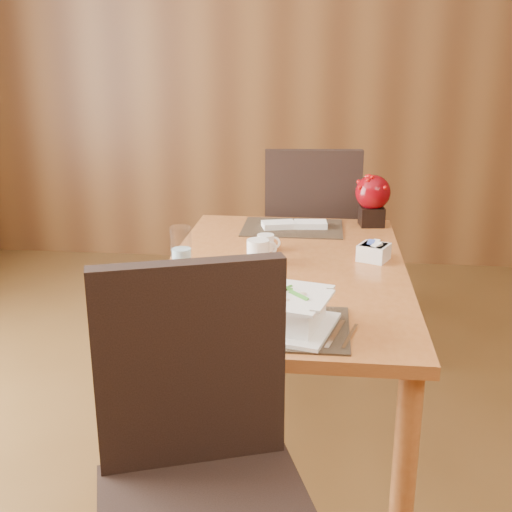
# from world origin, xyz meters

# --- Properties ---
(back_wall) EXTENTS (5.00, 0.02, 2.80)m
(back_wall) POSITION_xyz_m (0.00, 3.00, 1.40)
(back_wall) COLOR brown
(back_wall) RESTS_ON ground
(dining_table) EXTENTS (0.90, 1.50, 0.75)m
(dining_table) POSITION_xyz_m (0.00, 0.60, 0.65)
(dining_table) COLOR #AE6430
(dining_table) RESTS_ON ground
(placemat_near) EXTENTS (0.45, 0.33, 0.01)m
(placemat_near) POSITION_xyz_m (0.00, 0.05, 0.75)
(placemat_near) COLOR black
(placemat_near) RESTS_ON dining_table
(placemat_far) EXTENTS (0.45, 0.33, 0.01)m
(placemat_far) POSITION_xyz_m (0.00, 1.15, 0.75)
(placemat_far) COLOR black
(placemat_far) RESTS_ON dining_table
(soup_setting) EXTENTS (0.32, 0.32, 0.11)m
(soup_setting) POSITION_xyz_m (0.04, 0.04, 0.80)
(soup_setting) COLOR white
(soup_setting) RESTS_ON dining_table
(coffee_cup) EXTENTS (0.16, 0.16, 0.09)m
(coffee_cup) POSITION_xyz_m (-0.10, 0.64, 0.79)
(coffee_cup) COLOR white
(coffee_cup) RESTS_ON dining_table
(water_glass) EXTENTS (0.08, 0.08, 0.18)m
(water_glass) POSITION_xyz_m (-0.36, 0.49, 0.84)
(water_glass) COLOR white
(water_glass) RESTS_ON dining_table
(creamer_jug) EXTENTS (0.10, 0.10, 0.06)m
(creamer_jug) POSITION_xyz_m (-0.09, 0.81, 0.78)
(creamer_jug) COLOR white
(creamer_jug) RESTS_ON dining_table
(sugar_caddy) EXTENTS (0.14, 0.14, 0.06)m
(sugar_caddy) POSITION_xyz_m (0.33, 0.72, 0.78)
(sugar_caddy) COLOR white
(sugar_caddy) RESTS_ON dining_table
(berry_decor) EXTENTS (0.16, 0.16, 0.24)m
(berry_decor) POSITION_xyz_m (0.36, 1.24, 0.88)
(berry_decor) COLOR black
(berry_decor) RESTS_ON dining_table
(napkins_far) EXTENTS (0.30, 0.15, 0.03)m
(napkins_far) POSITION_xyz_m (0.02, 1.15, 0.77)
(napkins_far) COLOR white
(napkins_far) RESTS_ON dining_table
(bread_plate) EXTENTS (0.14, 0.14, 0.01)m
(bread_plate) POSITION_xyz_m (-0.30, -0.07, 0.75)
(bread_plate) COLOR white
(bread_plate) RESTS_ON dining_table
(near_chair) EXTENTS (0.62, 0.62, 1.05)m
(near_chair) POSITION_xyz_m (-0.13, -0.39, 0.59)
(near_chair) COLOR black
(near_chair) RESTS_ON ground
(far_chair) EXTENTS (0.54, 0.54, 1.06)m
(far_chair) POSITION_xyz_m (0.07, 1.58, 0.60)
(far_chair) COLOR black
(far_chair) RESTS_ON ground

